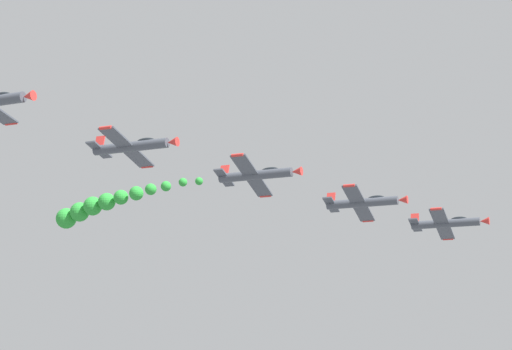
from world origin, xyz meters
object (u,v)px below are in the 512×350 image
at_px(airplane_left_inner, 363,202).
at_px(airplane_left_outer, 132,146).
at_px(airplane_lead, 447,223).
at_px(airplane_right_inner, 257,175).

height_order(airplane_left_inner, airplane_left_outer, airplane_left_outer).
relative_size(airplane_lead, airplane_left_inner, 1.00).
relative_size(airplane_lead, airplane_right_inner, 1.00).
relative_size(airplane_lead, airplane_left_outer, 1.00).
bearing_deg(airplane_lead, airplane_left_outer, -38.52).
height_order(airplane_lead, airplane_left_outer, airplane_left_outer).
bearing_deg(airplane_left_outer, airplane_left_inner, 139.71).
bearing_deg(airplane_left_inner, airplane_lead, 145.18).
distance_m(airplane_lead, airplane_left_inner, 14.53).
height_order(airplane_right_inner, airplane_left_outer, airplane_left_outer).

